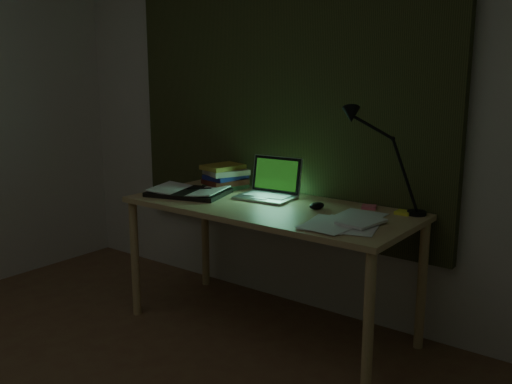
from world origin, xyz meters
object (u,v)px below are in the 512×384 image
(book_stack, at_px, (225,176))
(loose_papers, at_px, (354,220))
(laptop, at_px, (265,179))
(open_textbook, at_px, (189,191))
(desk_lamp, at_px, (420,164))
(desk, at_px, (269,269))

(book_stack, distance_m, loose_papers, 1.04)
(laptop, distance_m, open_textbook, 0.47)
(loose_papers, bearing_deg, book_stack, 166.93)
(loose_papers, bearing_deg, laptop, 167.02)
(book_stack, bearing_deg, loose_papers, -13.07)
(open_textbook, relative_size, desk_lamp, 0.83)
(loose_papers, bearing_deg, desk, 176.09)
(open_textbook, bearing_deg, book_stack, 62.57)
(laptop, bearing_deg, book_stack, 161.66)
(desk, bearing_deg, open_textbook, -172.55)
(book_stack, xyz_separation_m, loose_papers, (1.01, -0.23, -0.07))
(book_stack, bearing_deg, laptop, -13.22)
(laptop, distance_m, loose_papers, 0.66)
(laptop, relative_size, open_textbook, 0.82)
(loose_papers, bearing_deg, open_textbook, -178.18)
(open_textbook, distance_m, book_stack, 0.28)
(open_textbook, relative_size, loose_papers, 1.17)
(loose_papers, xyz_separation_m, desk_lamp, (0.19, 0.31, 0.25))
(open_textbook, bearing_deg, loose_papers, -14.45)
(open_textbook, xyz_separation_m, desk_lamp, (1.25, 0.35, 0.24))
(desk, xyz_separation_m, open_textbook, (-0.53, -0.07, 0.38))
(desk, relative_size, laptop, 4.46)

